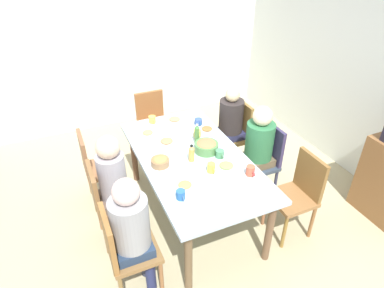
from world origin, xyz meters
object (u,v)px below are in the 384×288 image
person_5 (258,145)px  cup_4 (251,171)px  chair_6 (153,121)px  cup_1 (171,131)px  plate_5 (167,142)px  cup_3 (211,168)px  chair_0 (235,132)px  chair_5 (263,158)px  plate_1 (175,120)px  chair_2 (124,249)px  cup_6 (198,122)px  chair_3 (96,165)px  plate_2 (185,186)px  person_2 (132,227)px  bowl_0 (206,146)px  bottle_1 (197,135)px  cup_0 (220,154)px  cup_7 (197,134)px  dining_table (192,163)px  cup_5 (181,195)px  chair_1 (299,191)px  bowl_1 (160,161)px  person_4 (114,181)px  plate_4 (148,133)px  cup_2 (152,120)px  plate_3 (207,130)px  plate_0 (226,166)px  chair_4 (108,200)px  person_0 (230,122)px

person_5 → cup_4: (0.49, -0.42, 0.12)m
chair_6 → cup_1: bearing=-3.0°
plate_5 → cup_3: (0.65, 0.21, 0.03)m
chair_0 → chair_6: 1.12m
chair_5 → plate_1: bearing=-134.5°
cup_4 → chair_5: bearing=133.9°
chair_2 → cup_6: bearing=134.6°
chair_3 → chair_5: size_ratio=1.00×
cup_1 → cup_3: cup_1 is taller
chair_3 → cup_6: bearing=87.2°
chair_2 → plate_2: 0.73m
chair_6 → plate_1: 0.64m
plate_2 → person_2: bearing=-67.8°
chair_2 → bowl_0: (-0.66, 1.06, 0.32)m
bowl_0 → cup_1: size_ratio=2.04×
cup_4 → bottle_1: bottle_1 is taller
cup_0 → cup_7: 0.45m
plate_5 → cup_3: 0.68m
dining_table → cup_5: size_ratio=16.54×
cup_6 → chair_1: bearing=24.7°
bowl_1 → cup_0: bowl_1 is taller
person_4 → plate_4: size_ratio=5.84×
person_5 → dining_table: bearing=-90.0°
chair_2 → cup_3: chair_2 is taller
cup_7 → cup_4: bearing=11.5°
person_4 → cup_3: bearing=70.4°
chair_1 → person_4: size_ratio=0.75×
cup_2 → cup_6: 0.54m
plate_1 → bowl_1: (0.77, -0.45, 0.03)m
cup_1 → cup_4: 1.07m
cup_7 → bottle_1: bottle_1 is taller
person_4 → chair_6: size_ratio=1.34×
person_2 → cup_7: (-0.96, 1.00, 0.09)m
chair_3 → person_4: bearing=8.4°
bottle_1 → cup_4: bearing=18.2°
plate_3 → cup_1: size_ratio=1.80×
chair_6 → plate_1: bearing=11.0°
person_4 → cup_2: 1.06m
person_5 → bowl_0: (-0.03, -0.62, 0.12)m
chair_5 → plate_0: 0.78m
cup_0 → chair_5: bearing=100.9°
chair_5 → plate_5: 1.12m
chair_4 → cup_7: chair_4 is taller
cup_3 → person_2: bearing=-69.2°
person_0 → plate_3: 0.50m
plate_3 → cup_2: 0.66m
chair_4 → plate_4: bearing=134.2°
plate_3 → cup_1: cup_1 is taller
cup_1 → cup_3: size_ratio=1.08×
chair_5 → plate_1: chair_5 is taller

